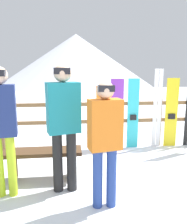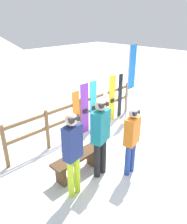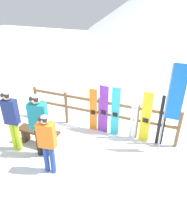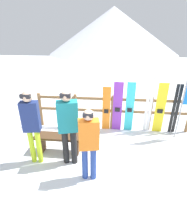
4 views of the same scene
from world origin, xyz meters
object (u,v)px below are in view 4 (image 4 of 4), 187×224
Objects in this scene: person_teal at (68,123)px; snowboard_orange at (106,109)px; snowboard_cyan at (130,108)px; ski_pair_black at (175,109)px; person_orange at (89,141)px; snowboard_purple at (117,107)px; person_navy at (31,122)px; ski_pair_white at (149,105)px; snowboard_yellow at (160,109)px; bench at (59,140)px.

person_teal is 1.90m from snowboard_orange.
snowboard_cyan is (1.50, 1.69, -0.28)m from person_teal.
person_teal is 1.17× the size of ski_pair_black.
person_orange reaches higher than snowboard_purple.
person_teal is 1.01× the size of person_navy.
ski_pair_black is at bearing 0.14° from snowboard_cyan.
ski_pair_white reaches higher than snowboard_yellow.
person_navy is at bearing -143.08° from snowboard_cyan.
ski_pair_white is 1.13× the size of snowboard_yellow.
ski_pair_black is (2.85, 1.69, -0.29)m from person_teal.
snowboard_purple is at bearing -180.00° from snowboard_cyan.
snowboard_cyan is at bearing -179.86° from ski_pair_black.
person_orange is 1.03× the size of snowboard_purple.
person_navy is (-0.81, -0.05, 0.01)m from person_teal.
person_teal is at bearing -115.15° from snowboard_orange.
person_teal reaches higher than bench.
person_orange reaches higher than snowboard_yellow.
person_teal is 2.28m from snowboard_cyan.
bench is at bearing -144.78° from snowboard_cyan.
person_navy is 1.14× the size of snowboard_purple.
snowboard_yellow is (2.77, 1.32, 0.43)m from bench.
person_navy is at bearing -154.55° from ski_pair_black.
person_navy is 1.27× the size of snowboard_orange.
ski_pair_white reaches higher than snowboard_orange.
snowboard_yellow is (0.34, -0.00, -0.11)m from ski_pair_white.
person_navy is (-1.32, 0.40, 0.13)m from person_orange.
bench is at bearing -151.48° from ski_pair_white.
snowboard_cyan is at bearing 35.22° from bench.
snowboard_purple is 0.37m from snowboard_cyan.
ski_pair_white reaches higher than snowboard_purple.
ski_pair_black is (2.06, 0.00, 0.07)m from snowboard_orange.
person_navy is 1.14× the size of snowboard_yellow.
ski_pair_black is at bearing 42.45° from person_orange.
person_teal reaches higher than snowboard_cyan.
bench is at bearing 43.23° from person_navy.
person_orange is 2.36m from snowboard_cyan.
ski_pair_white is at bearing 179.44° from snowboard_yellow.
ski_pair_white reaches higher than person_orange.
snowboard_orange is at bearing 48.74° from bench.
ski_pair_black is at bearing 25.45° from person_navy.
bench is 0.70× the size of ski_pair_white.
person_teal reaches higher than person_orange.
snowboard_orange is 2.06m from ski_pair_black.
person_teal is 3.33m from ski_pair_black.
person_navy reaches higher than ski_pair_black.
snowboard_cyan reaches higher than snowboard_orange.
ski_pair_black is (2.34, 2.14, -0.17)m from person_orange.
snowboard_yellow is (1.62, 0.00, 0.08)m from snowboard_orange.
ski_pair_white is at bearing 31.19° from person_navy.
snowboard_orange is at bearing 47.31° from person_navy.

